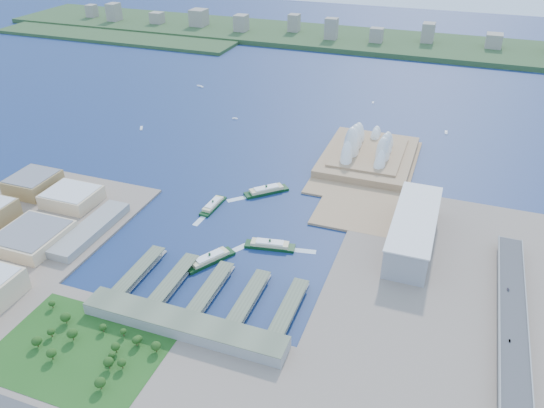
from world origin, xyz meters
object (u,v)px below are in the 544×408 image
at_px(ferry_c, 210,258).
at_px(ferry_a, 213,204).
at_px(car_c, 508,289).
at_px(ferry_d, 270,243).
at_px(toaster_building, 413,230).
at_px(car_b, 510,341).
at_px(ferry_b, 266,189).
at_px(opera_house, 370,142).

bearing_deg(ferry_c, ferry_a, -35.79).
height_order(ferry_a, car_c, car_c).
xyz_separation_m(ferry_d, car_c, (253.03, -6.18, 10.08)).
xyz_separation_m(toaster_building, car_c, (101.00, -66.87, -4.97)).
xyz_separation_m(ferry_d, car_b, (253.03, -79.53, 10.01)).
height_order(car_b, car_c, car_c).
height_order(toaster_building, ferry_b, toaster_building).
bearing_deg(ferry_a, car_c, -7.50).
relative_size(car_b, car_c, 0.80).
bearing_deg(opera_house, car_c, -54.41).
distance_m(toaster_building, car_c, 121.23).
xyz_separation_m(toaster_building, ferry_b, (-200.36, 56.74, -14.75)).
height_order(opera_house, toaster_building, opera_house).
xyz_separation_m(opera_house, ferry_b, (-110.36, -143.26, -26.25)).
height_order(toaster_building, ferry_d, toaster_building).
bearing_deg(ferry_b, car_c, 24.12).
relative_size(opera_house, car_c, 38.57).
relative_size(toaster_building, car_c, 33.21).
bearing_deg(ferry_d, ferry_a, 49.87).
distance_m(toaster_building, ferry_b, 208.76).
bearing_deg(toaster_building, ferry_d, -158.24).
xyz_separation_m(ferry_a, ferry_b, (51.68, 58.72, 0.86)).
bearing_deg(ferry_b, toaster_building, 30.61).
height_order(toaster_building, ferry_a, toaster_building).
relative_size(ferry_c, car_b, 15.91).
relative_size(opera_house, ferry_c, 3.03).
bearing_deg(car_b, ferry_c, -5.85).
distance_m(ferry_b, ferry_c, 165.68).
height_order(toaster_building, ferry_c, toaster_building).
bearing_deg(ferry_b, car_b, 13.25).
distance_m(ferry_c, car_b, 307.71).
bearing_deg(car_b, ferry_a, -21.38).
xyz_separation_m(ferry_b, ferry_d, (48.33, -117.42, -0.30)).
xyz_separation_m(toaster_building, ferry_c, (-204.95, -108.88, -14.88)).
relative_size(toaster_building, car_b, 41.50).
xyz_separation_m(toaster_building, ferry_a, (-252.03, -1.98, -15.61)).
distance_m(opera_house, ferry_d, 269.28).
xyz_separation_m(ferry_b, ferry_c, (-4.59, -165.61, -0.13)).
xyz_separation_m(ferry_a, ferry_d, (100.01, -58.71, 0.56)).
relative_size(opera_house, ferry_d, 3.12).
distance_m(ferry_c, ferry_d, 71.57).
bearing_deg(toaster_building, ferry_c, -152.02).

